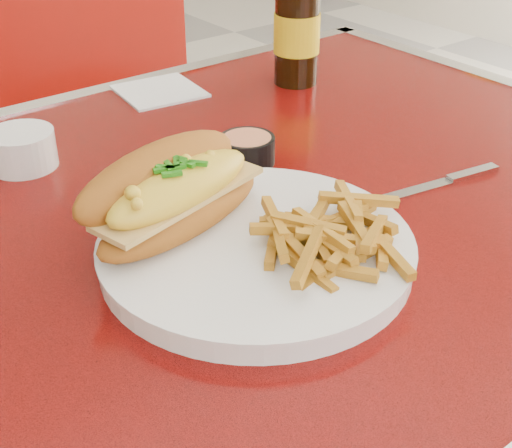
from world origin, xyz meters
TOP-DOWN VIEW (x-y plane):
  - diner_table at (0.00, 0.00)m, footprint 1.23×0.83m
  - dinner_plate at (-0.00, -0.10)m, footprint 0.31×0.31m
  - mac_hoagie at (-0.05, -0.03)m, footprint 0.22×0.14m
  - fries_pile at (0.05, -0.16)m, footprint 0.15×0.14m
  - fork at (0.03, -0.02)m, footprint 0.03×0.15m
  - gravy_ramekin at (-0.10, 0.23)m, footprint 0.08×0.08m
  - sauce_cup_right at (0.12, 0.07)m, footprint 0.07×0.07m
  - beer_bottle at (0.34, 0.25)m, footprint 0.09×0.09m
  - knife at (0.26, -0.11)m, footprint 0.19×0.05m
  - paper_napkin at (0.16, 0.34)m, footprint 0.13×0.13m

SIDE VIEW (x-z plane):
  - diner_table at x=0.00m, z-range 0.22..0.99m
  - paper_napkin at x=0.16m, z-range 0.77..0.77m
  - knife at x=0.26m, z-range 0.77..0.78m
  - dinner_plate at x=0.00m, z-range 0.77..0.79m
  - sauce_cup_right at x=0.12m, z-range 0.77..0.80m
  - fork at x=0.03m, z-range 0.79..0.79m
  - gravy_ramekin at x=-0.10m, z-range 0.77..0.82m
  - fries_pile at x=0.05m, z-range 0.79..0.83m
  - mac_hoagie at x=-0.05m, z-range 0.78..0.87m
  - beer_bottle at x=0.34m, z-range 0.74..1.01m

